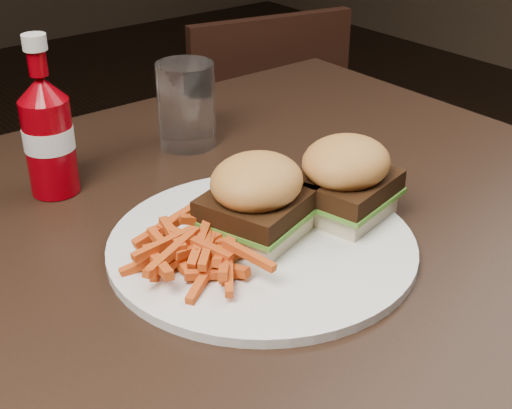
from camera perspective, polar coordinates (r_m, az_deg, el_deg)
dining_table at (r=0.79m, az=-7.99°, el=-4.36°), size 1.20×0.80×0.04m
chair_far at (r=1.69m, az=-1.44°, el=3.01°), size 0.43×0.43×0.03m
plate at (r=0.76m, az=0.47°, el=-3.26°), size 0.33×0.33×0.01m
sandwich_half_a at (r=0.76m, az=0.05°, el=-1.79°), size 0.12×0.11×0.02m
sandwich_half_b at (r=0.81m, az=7.00°, el=-0.10°), size 0.11×0.11×0.02m
fries_pile at (r=0.72m, az=-4.41°, el=-3.06°), size 0.14×0.14×0.05m
ketchup_bottle at (r=0.89m, az=-16.16°, el=4.46°), size 0.07×0.07×0.12m
tumbler at (r=1.00m, az=-5.58°, el=7.74°), size 0.11×0.11×0.13m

